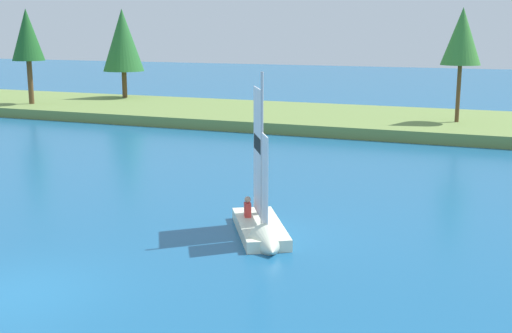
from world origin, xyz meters
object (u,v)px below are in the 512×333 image
object	(u,v)px
shoreline_tree_left	(27,36)
sailboat	(263,228)
shoreline_tree_centre	(462,37)
shoreline_tree_midleft	(123,40)

from	to	relation	value
shoreline_tree_left	sailboat	world-z (taller)	shoreline_tree_left
shoreline_tree_left	shoreline_tree_centre	distance (m)	30.77
shoreline_tree_midleft	sailboat	size ratio (longest dim) A/B	1.33
shoreline_tree_midleft	sailboat	xyz separation A→B (m)	(23.61, -28.61, -4.91)
shoreline_tree_centre	shoreline_tree_left	bearing A→B (deg)	-176.58
shoreline_tree_centre	sailboat	distance (m)	24.62
sailboat	shoreline_tree_midleft	bearing A→B (deg)	-171.09
shoreline_tree_centre	sailboat	size ratio (longest dim) A/B	1.26
shoreline_tree_left	shoreline_tree_midleft	size ratio (longest dim) A/B	0.98
shoreline_tree_midleft	sailboat	world-z (taller)	shoreline_tree_midleft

